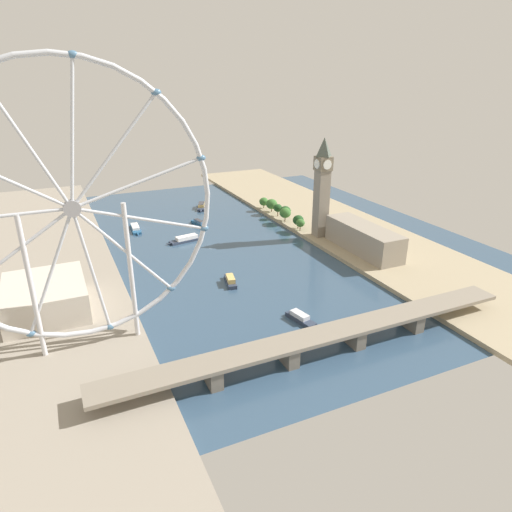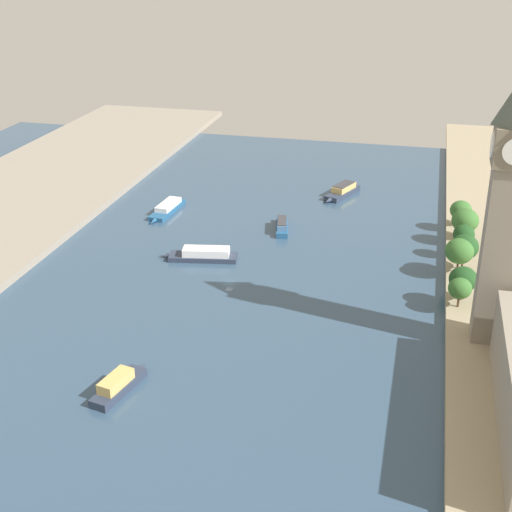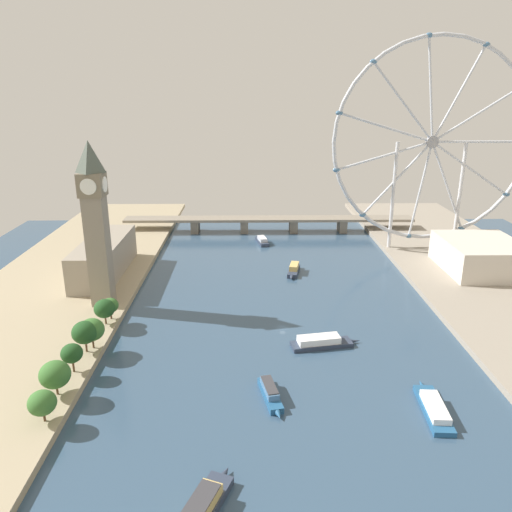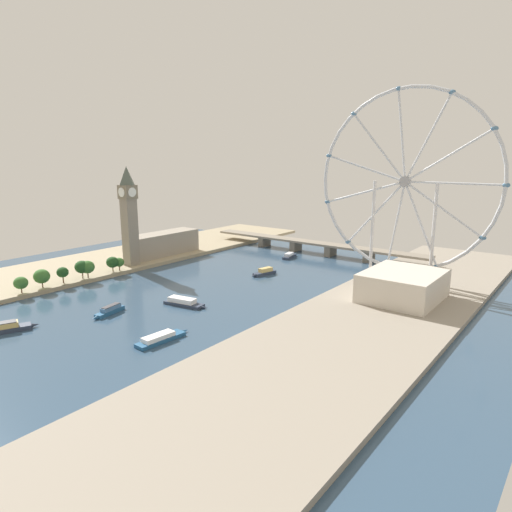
{
  "view_description": "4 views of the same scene",
  "coord_description": "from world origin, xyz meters",
  "px_view_note": "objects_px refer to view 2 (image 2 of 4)",
  "views": [
    {
      "loc": [
        112.2,
        334.16,
        132.65
      ],
      "look_at": [
        -14.7,
        58.01,
        9.62
      ],
      "focal_mm": 31.91,
      "sensor_mm": 36.0,
      "label": 1
    },
    {
      "loc": [
        -66.28,
        230.34,
        118.58
      ],
      "look_at": [
        -9.24,
        -4.1,
        10.31
      ],
      "focal_mm": 50.41,
      "sensor_mm": 36.0,
      "label": 2
    },
    {
      "loc": [
        -15.59,
        -211.06,
        106.41
      ],
      "look_at": [
        -11.78,
        59.56,
        16.11
      ],
      "focal_mm": 34.61,
      "sensor_mm": 36.0,
      "label": 3
    },
    {
      "loc": [
        220.03,
        -208.82,
        93.55
      ],
      "look_at": [
        14.09,
        59.88,
        18.34
      ],
      "focal_mm": 31.78,
      "sensor_mm": 36.0,
      "label": 4
    }
  ],
  "objects_px": {
    "tour_boat_0": "(204,255)",
    "tour_boat_1": "(282,225)",
    "tour_boat_3": "(119,384)",
    "tour_boat_2": "(342,191)",
    "clock_tower": "(505,209)",
    "tour_boat_4": "(167,208)"
  },
  "relations": [
    {
      "from": "tour_boat_0",
      "to": "tour_boat_2",
      "type": "height_order",
      "value": "tour_boat_2"
    },
    {
      "from": "tour_boat_0",
      "to": "tour_boat_3",
      "type": "xyz_separation_m",
      "value": [
        -3.96,
        92.22,
        0.17
      ]
    },
    {
      "from": "clock_tower",
      "to": "tour_boat_2",
      "type": "distance_m",
      "value": 151.67
    },
    {
      "from": "tour_boat_4",
      "to": "tour_boat_1",
      "type": "bearing_deg",
      "value": 84.62
    },
    {
      "from": "tour_boat_4",
      "to": "tour_boat_2",
      "type": "bearing_deg",
      "value": 122.62
    },
    {
      "from": "tour_boat_1",
      "to": "tour_boat_3",
      "type": "xyz_separation_m",
      "value": [
        19.94,
        130.62,
        0.17
      ]
    },
    {
      "from": "tour_boat_3",
      "to": "clock_tower",
      "type": "bearing_deg",
      "value": -51.67
    },
    {
      "from": "tour_boat_1",
      "to": "tour_boat_3",
      "type": "height_order",
      "value": "tour_boat_3"
    },
    {
      "from": "tour_boat_1",
      "to": "tour_boat_0",
      "type": "bearing_deg",
      "value": 136.37
    },
    {
      "from": "tour_boat_0",
      "to": "tour_boat_3",
      "type": "distance_m",
      "value": 92.3
    },
    {
      "from": "tour_boat_0",
      "to": "tour_boat_3",
      "type": "bearing_deg",
      "value": 82.38
    },
    {
      "from": "tour_boat_0",
      "to": "tour_boat_2",
      "type": "bearing_deg",
      "value": -126.09
    },
    {
      "from": "clock_tower",
      "to": "tour_boat_1",
      "type": "bearing_deg",
      "value": -44.17
    },
    {
      "from": "tour_boat_0",
      "to": "tour_boat_1",
      "type": "height_order",
      "value": "tour_boat_1"
    },
    {
      "from": "clock_tower",
      "to": "tour_boat_3",
      "type": "xyz_separation_m",
      "value": [
        102.16,
        50.73,
        -43.58
      ]
    },
    {
      "from": "tour_boat_2",
      "to": "tour_boat_3",
      "type": "distance_m",
      "value": 186.27
    },
    {
      "from": "clock_tower",
      "to": "tour_boat_3",
      "type": "height_order",
      "value": "clock_tower"
    },
    {
      "from": "tour_boat_1",
      "to": "tour_boat_3",
      "type": "bearing_deg",
      "value": 159.59
    },
    {
      "from": "tour_boat_2",
      "to": "tour_boat_0",
      "type": "bearing_deg",
      "value": -4.37
    },
    {
      "from": "tour_boat_0",
      "to": "tour_boat_2",
      "type": "relative_size",
      "value": 1.12
    },
    {
      "from": "clock_tower",
      "to": "tour_boat_4",
      "type": "relative_size",
      "value": 2.54
    },
    {
      "from": "clock_tower",
      "to": "tour_boat_3",
      "type": "distance_m",
      "value": 122.11
    }
  ]
}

